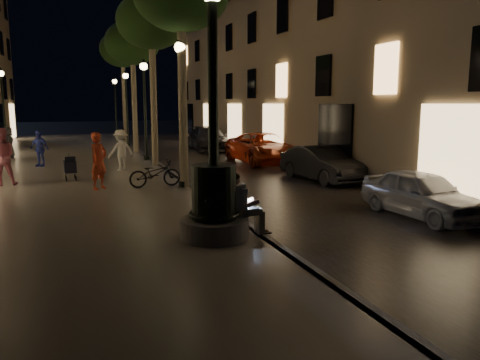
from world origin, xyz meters
name	(u,v)px	position (x,y,z in m)	size (l,w,h in m)	color
ground	(156,166)	(0.00, 15.00, 0.00)	(120.00, 120.00, 0.00)	black
cobble_lane	(217,163)	(3.00, 15.00, 0.01)	(6.00, 45.00, 0.02)	black
promenade	(66,168)	(-4.00, 15.00, 0.10)	(8.00, 45.00, 0.20)	#615B56
curb_strip	(156,164)	(0.00, 15.00, 0.10)	(0.25, 45.00, 0.20)	#59595B
building_right	(318,23)	(10.00, 18.00, 7.50)	(8.00, 36.00, 15.00)	#826E51
fountain_lamppost	(214,189)	(-1.00, 2.00, 1.21)	(1.40, 1.40, 5.21)	#59595B
seated_man_laptop	(242,202)	(-0.39, 2.00, 0.90)	(0.94, 0.32, 1.32)	tan
tree_second	(151,23)	(-0.20, 14.00, 6.33)	(3.00, 3.00, 7.40)	#6B604C
tree_third	(132,44)	(-0.30, 20.00, 6.14)	(3.00, 3.00, 7.20)	#6B604C
tree_far	(122,50)	(-0.22, 26.00, 6.43)	(3.00, 3.00, 7.50)	#6B604C
lamp_curb_a	(181,93)	(-0.30, 8.00, 3.24)	(0.36, 0.36, 4.81)	black
lamp_curb_b	(145,97)	(-0.30, 16.00, 3.24)	(0.36, 0.36, 4.81)	black
lamp_curb_c	(126,98)	(-0.30, 24.00, 3.24)	(0.36, 0.36, 4.81)	black
lamp_curb_d	(115,99)	(-0.30, 32.00, 3.24)	(0.36, 0.36, 4.81)	black
lamp_left_c	(3,98)	(-7.40, 24.00, 3.24)	(0.36, 0.36, 4.81)	black
stroller	(70,167)	(-3.78, 10.71, 0.68)	(0.44, 0.95, 0.97)	black
car_front	(422,194)	(4.76, 2.67, 0.61)	(1.45, 3.60, 1.23)	#A1A3A8
car_second	(322,164)	(5.20, 8.62, 0.66)	(1.39, 3.99, 1.32)	black
car_third	(263,148)	(5.17, 14.37, 0.74)	(2.47, 5.35, 1.49)	#993113
car_rear	(208,139)	(4.37, 21.44, 0.73)	(2.04, 5.01, 1.45)	#2E2D32
pedestrian_red	(99,161)	(-2.89, 8.50, 1.11)	(0.67, 0.44, 1.83)	#C14026
pedestrian_pink	(1,157)	(-5.91, 10.31, 1.16)	(0.93, 0.73, 1.92)	#C3677D
pedestrian_white	(121,150)	(-1.81, 12.64, 1.04)	(1.08, 0.62, 1.67)	white
pedestrian_blue	(39,148)	(-5.03, 15.10, 0.98)	(0.92, 0.38, 1.57)	navy
pedestrian_dark	(9,142)	(-6.70, 19.23, 0.97)	(0.76, 0.49, 1.55)	#35363A
bicycle	(155,173)	(-1.15, 8.32, 0.65)	(0.59, 1.70, 0.89)	black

